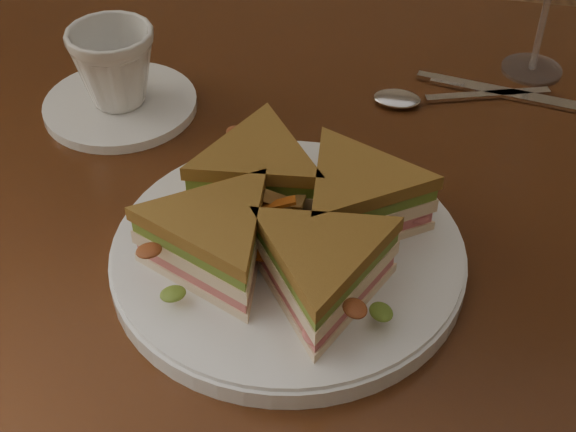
{
  "coord_description": "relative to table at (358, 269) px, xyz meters",
  "views": [
    {
      "loc": [
        0.05,
        -0.55,
        1.21
      ],
      "look_at": [
        -0.05,
        -0.1,
        0.8
      ],
      "focal_mm": 50.0,
      "sensor_mm": 36.0,
      "label": 1
    }
  ],
  "objects": [
    {
      "name": "spoon",
      "position": [
        0.03,
        0.15,
        0.1
      ],
      "size": [
        0.18,
        0.07,
        0.01
      ],
      "rotation": [
        0.0,
        0.0,
        0.33
      ],
      "color": "silver",
      "rests_on": "table"
    },
    {
      "name": "table",
      "position": [
        0.0,
        0.0,
        0.0
      ],
      "size": [
        1.2,
        0.8,
        0.75
      ],
      "color": "#32180B",
      "rests_on": "ground"
    },
    {
      "name": "crisps_mound",
      "position": [
        -0.05,
        -0.1,
        0.14
      ],
      "size": [
        0.09,
        0.09,
        0.05
      ],
      "primitive_type": null,
      "color": "#BF5818",
      "rests_on": "plate"
    },
    {
      "name": "plate",
      "position": [
        -0.05,
        -0.1,
        0.11
      ],
      "size": [
        0.28,
        0.28,
        0.02
      ],
      "primitive_type": "cylinder",
      "color": "white",
      "rests_on": "table"
    },
    {
      "name": "knife",
      "position": [
        0.13,
        0.18,
        0.1
      ],
      "size": [
        0.21,
        0.05,
        0.0
      ],
      "rotation": [
        0.0,
        0.0,
        -0.16
      ],
      "color": "silver",
      "rests_on": "table"
    },
    {
      "name": "coffee_cup",
      "position": [
        -0.26,
        0.08,
        0.15
      ],
      "size": [
        0.11,
        0.11,
        0.08
      ],
      "primitive_type": "imported",
      "rotation": [
        0.0,
        0.0,
        -0.3
      ],
      "color": "white",
      "rests_on": "saucer"
    },
    {
      "name": "sandwich_wedges",
      "position": [
        -0.05,
        -0.1,
        0.14
      ],
      "size": [
        0.27,
        0.27,
        0.06
      ],
      "color": "#FFE3BC",
      "rests_on": "plate"
    },
    {
      "name": "saucer",
      "position": [
        -0.26,
        0.08,
        0.1
      ],
      "size": [
        0.15,
        0.15,
        0.01
      ],
      "primitive_type": "cylinder",
      "color": "white",
      "rests_on": "table"
    }
  ]
}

